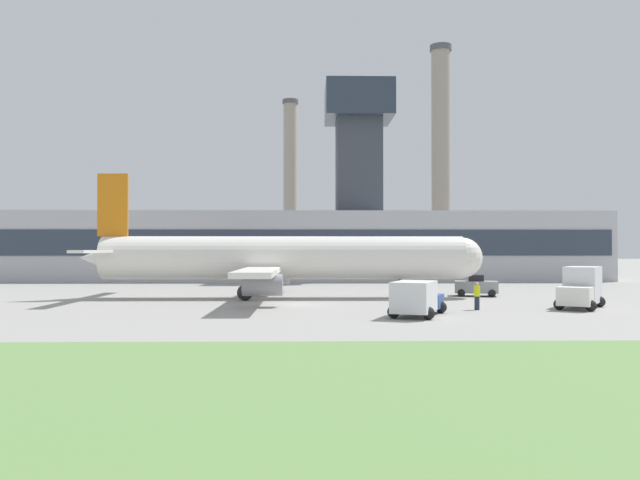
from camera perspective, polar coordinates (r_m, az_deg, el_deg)
The scene contains 10 objects.
ground_plane at distance 43.53m, azimuth -2.68°, elevation -5.86°, with size 400.00×400.00×0.00m, color #999691.
terminal_building at distance 76.61m, azimuth -1.31°, elevation 0.32°, with size 74.31×10.18×24.11m.
smokestack_left at distance 106.64m, azimuth -2.73°, elevation 5.06°, with size 2.71×2.71×29.32m.
smokestack_right at distance 107.65m, azimuth 2.83°, elevation 4.84°, with size 2.62×2.62×28.70m.
smokestack_far at distance 106.17m, azimuth 11.00°, elevation 7.40°, with size 3.58×3.58×37.72m.
airplane at distance 48.57m, azimuth -3.86°, elevation -1.73°, with size 31.30×26.87×9.67m.
pushback_tug at distance 52.18m, azimuth 14.08°, elevation -4.16°, with size 3.74×2.93×1.72m.
baggage_truck at distance 43.80m, azimuth 22.76°, elevation -4.08°, with size 4.36×5.20×2.66m.
fuel_truck at distance 35.84m, azimuth 8.81°, elevation -5.32°, with size 3.91×5.69×2.01m.
ground_crew_person at distance 40.34m, azimuth 14.16°, elevation -4.96°, with size 0.52×0.52×1.75m.
Camera 1 is at (1.18, -43.35, 3.81)m, focal length 35.00 mm.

